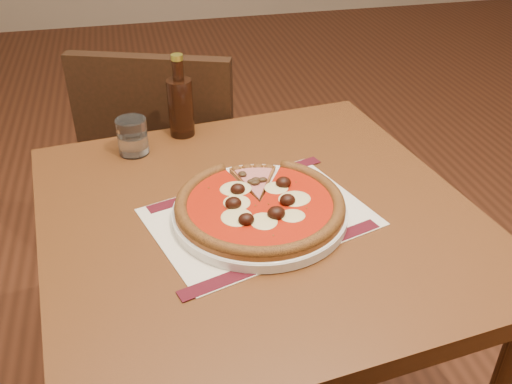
% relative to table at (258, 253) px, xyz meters
% --- Properties ---
extents(table, '(0.89, 0.89, 0.75)m').
position_rel_table_xyz_m(table, '(0.00, 0.00, 0.00)').
color(table, '#5F3216').
rests_on(table, ground).
extents(chair_far, '(0.54, 0.54, 0.89)m').
position_rel_table_xyz_m(chair_far, '(-0.12, 0.61, -0.14)').
color(chair_far, black).
rests_on(chair_far, ground).
extents(placemat, '(0.45, 0.38, 0.00)m').
position_rel_table_xyz_m(placemat, '(-0.00, -0.02, 0.10)').
color(placemat, silver).
rests_on(placemat, table).
extents(plate, '(0.32, 0.32, 0.02)m').
position_rel_table_xyz_m(plate, '(-0.00, -0.02, 0.11)').
color(plate, white).
rests_on(plate, placemat).
extents(pizza, '(0.31, 0.31, 0.04)m').
position_rel_table_xyz_m(pizza, '(-0.00, -0.02, 0.13)').
color(pizza, '#955A24').
rests_on(pizza, plate).
extents(ham_slice, '(0.09, 0.13, 0.02)m').
position_rel_table_xyz_m(ham_slice, '(0.01, 0.06, 0.13)').
color(ham_slice, '#955A24').
rests_on(ham_slice, plate).
extents(water_glass, '(0.07, 0.07, 0.08)m').
position_rel_table_xyz_m(water_glass, '(-0.22, 0.28, 0.14)').
color(water_glass, white).
rests_on(water_glass, table).
extents(bottle, '(0.06, 0.06, 0.19)m').
position_rel_table_xyz_m(bottle, '(-0.10, 0.35, 0.18)').
color(bottle, black).
rests_on(bottle, table).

